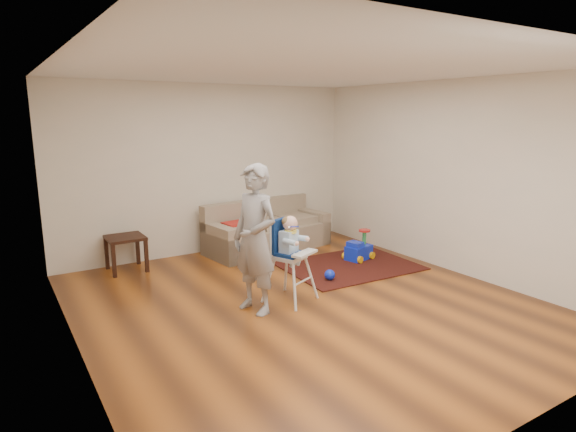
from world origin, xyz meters
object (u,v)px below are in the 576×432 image
toy_ball (330,275)px  side_table (126,253)px  high_chair (290,260)px  ride_on_toy (359,245)px  adult (255,239)px  sofa (268,226)px

toy_ball → side_table: bearing=138.8°
toy_ball → high_chair: high_chair is taller
toy_ball → ride_on_toy: bearing=29.0°
ride_on_toy → adult: (-2.30, -0.89, 0.61)m
sofa → side_table: 2.30m
side_table → high_chair: (1.38, -2.23, 0.25)m
ride_on_toy → toy_ball: bearing=-164.6°
ride_on_toy → adult: bearing=-172.5°
sofa → high_chair: (-0.91, -2.11, 0.11)m
sofa → adult: adult is taller
sofa → toy_ball: bearing=-99.5°
ride_on_toy → toy_ball: 1.12m
ride_on_toy → toy_ball: size_ratio=3.12×
side_table → adult: adult is taller
toy_ball → high_chair: size_ratio=0.14×
sofa → ride_on_toy: 1.56m
side_table → toy_ball: side_table is taller
sofa → side_table: size_ratio=4.27×
side_table → adult: size_ratio=0.30×
high_chair → adult: 0.61m
side_table → adult: bearing=-69.0°
side_table → toy_ball: 2.94m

